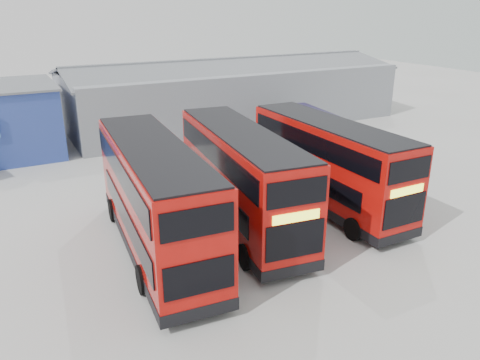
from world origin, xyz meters
TOP-DOWN VIEW (x-y plane):
  - ground_plane at (0.00, 0.00)m, footprint 120.00×120.00m
  - maintenance_shed at (8.00, 20.00)m, footprint 30.50×12.00m
  - double_decker_left at (-6.59, -1.49)m, footprint 3.81×12.00m
  - double_decker_centre at (-2.06, -0.89)m, footprint 4.20×11.81m
  - double_decker_right at (3.21, -0.91)m, footprint 2.97×11.24m
  - single_decker_blue at (8.08, 5.52)m, footprint 4.11×11.54m

SIDE VIEW (x-z plane):
  - ground_plane at x=0.00m, z-range 0.00..0.00m
  - single_decker_blue at x=8.08m, z-range -0.01..3.06m
  - double_decker_right at x=3.21m, z-range -0.01..4.72m
  - double_decker_centre at x=-2.06m, z-range -0.01..4.88m
  - double_decker_left at x=-6.59m, z-range -0.01..4.98m
  - maintenance_shed at x=8.00m, z-range -0.34..5.55m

